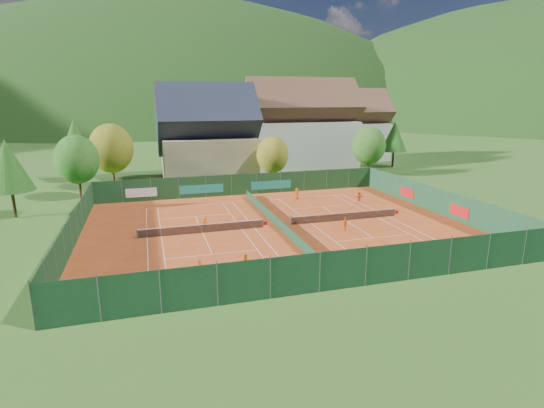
% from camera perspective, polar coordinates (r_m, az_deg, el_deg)
% --- Properties ---
extents(ground, '(600.00, 600.00, 0.00)m').
position_cam_1_polar(ground, '(45.68, 0.71, -3.05)').
color(ground, '#2C561B').
rests_on(ground, ground).
extents(clay_pad, '(40.00, 32.00, 0.01)m').
position_cam_1_polar(clay_pad, '(45.67, 0.71, -3.02)').
color(clay_pad, '#B3421A').
rests_on(clay_pad, ground).
extents(court_markings_left, '(11.03, 23.83, 0.00)m').
position_cam_1_polar(court_markings_left, '(44.08, -9.29, -3.84)').
color(court_markings_left, white).
rests_on(court_markings_left, ground).
extents(court_markings_right, '(11.03, 23.83, 0.00)m').
position_cam_1_polar(court_markings_right, '(48.55, 9.78, -2.17)').
color(court_markings_right, white).
rests_on(court_markings_right, ground).
extents(tennis_net_left, '(13.30, 0.10, 1.02)m').
position_cam_1_polar(tennis_net_left, '(43.95, -9.12, -3.21)').
color(tennis_net_left, '#59595B').
rests_on(tennis_net_left, ground).
extents(tennis_net_right, '(13.30, 0.10, 1.02)m').
position_cam_1_polar(tennis_net_right, '(48.48, 9.97, -1.60)').
color(tennis_net_right, '#59595B').
rests_on(tennis_net_right, ground).
extents(court_divider, '(0.03, 28.80, 1.00)m').
position_cam_1_polar(court_divider, '(45.53, 0.72, -2.42)').
color(court_divider, '#133622').
rests_on(court_divider, ground).
extents(fence_north, '(40.00, 0.10, 3.00)m').
position_cam_1_polar(fence_north, '(60.22, -4.21, 2.60)').
color(fence_north, '#163C1D').
rests_on(fence_north, ground).
extents(fence_south, '(40.00, 0.04, 3.00)m').
position_cam_1_polar(fence_south, '(31.15, 9.56, -8.67)').
color(fence_south, '#13351D').
rests_on(fence_south, ground).
extents(fence_west, '(0.04, 32.00, 3.00)m').
position_cam_1_polar(fence_west, '(43.94, -25.09, -3.05)').
color(fence_west, '#153B1D').
rests_on(fence_west, ground).
extents(fence_east, '(0.09, 32.00, 3.00)m').
position_cam_1_polar(fence_east, '(54.50, 21.22, 0.45)').
color(fence_east, '#153A22').
rests_on(fence_east, ground).
extents(chalet, '(16.20, 12.00, 16.00)m').
position_cam_1_polar(chalet, '(72.69, -8.67, 8.57)').
color(chalet, tan).
rests_on(chalet, ground).
extents(hotel_block_a, '(21.60, 11.00, 17.25)m').
position_cam_1_polar(hotel_block_a, '(83.12, 3.98, 9.90)').
color(hotel_block_a, silver).
rests_on(hotel_block_a, ground).
extents(hotel_block_b, '(17.28, 10.00, 15.50)m').
position_cam_1_polar(hotel_block_b, '(96.09, 10.24, 9.82)').
color(hotel_block_b, silver).
rests_on(hotel_block_b, ground).
extents(tree_west_front, '(5.72, 5.72, 8.69)m').
position_cam_1_polar(tree_west_front, '(62.86, -24.76, 5.46)').
color(tree_west_front, '#422C17').
rests_on(tree_west_front, ground).
extents(tree_west_mid, '(6.44, 6.44, 9.78)m').
position_cam_1_polar(tree_west_mid, '(68.27, -20.81, 6.99)').
color(tree_west_mid, '#482E19').
rests_on(tree_west_mid, ground).
extents(tree_west_back, '(5.60, 5.60, 10.00)m').
position_cam_1_polar(tree_west_back, '(76.78, -24.96, 7.80)').
color(tree_west_back, '#4D341B').
rests_on(tree_west_back, ground).
extents(tree_center, '(5.01, 5.01, 7.60)m').
position_cam_1_polar(tree_center, '(67.01, 0.06, 6.62)').
color(tree_center, '#462D19').
rests_on(tree_center, ground).
extents(tree_east_front, '(5.72, 5.72, 8.69)m').
position_cam_1_polar(tree_east_front, '(75.79, 12.89, 7.66)').
color(tree_east_front, '#442718').
rests_on(tree_east_front, ground).
extents(tree_east_mid, '(5.04, 5.04, 9.00)m').
position_cam_1_polar(tree_east_mid, '(87.68, 16.13, 8.74)').
color(tree_east_mid, '#4D2D1B').
rests_on(tree_east_mid, ground).
extents(tree_west_side, '(5.04, 5.04, 9.00)m').
position_cam_1_polar(tree_west_side, '(56.24, -31.97, 4.42)').
color(tree_west_side, '#402A17').
rests_on(tree_west_side, ground).
extents(tree_east_back, '(7.15, 7.15, 10.86)m').
position_cam_1_polar(tree_east_back, '(90.74, 9.09, 9.70)').
color(tree_east_back, '#4E371B').
rests_on(tree_east_back, ground).
extents(mountain_backdrop, '(820.00, 530.00, 242.00)m').
position_cam_1_polar(mountain_backdrop, '(283.29, -7.80, 3.19)').
color(mountain_backdrop, black).
rests_on(mountain_backdrop, ground).
extents(ball_hopper, '(0.34, 0.34, 0.80)m').
position_cam_1_polar(ball_hopper, '(39.84, 20.34, -5.70)').
color(ball_hopper, slate).
rests_on(ball_hopper, ground).
extents(loose_ball_0, '(0.07, 0.07, 0.07)m').
position_cam_1_polar(loose_ball_0, '(40.48, -5.77, -5.33)').
color(loose_ball_0, '#CCD833').
rests_on(loose_ball_0, ground).
extents(loose_ball_1, '(0.07, 0.07, 0.07)m').
position_cam_1_polar(loose_ball_1, '(41.58, 12.36, -5.06)').
color(loose_ball_1, '#CCD833').
rests_on(loose_ball_1, ground).
extents(loose_ball_2, '(0.07, 0.07, 0.07)m').
position_cam_1_polar(loose_ball_2, '(51.50, 1.44, -1.00)').
color(loose_ball_2, '#CCD833').
rests_on(loose_ball_2, ground).
extents(player_left_near, '(0.64, 0.60, 1.48)m').
position_cam_1_polar(player_left_near, '(33.29, -9.68, -8.56)').
color(player_left_near, '#D84B13').
rests_on(player_left_near, ground).
extents(player_left_mid, '(0.63, 0.50, 1.28)m').
position_cam_1_polar(player_left_mid, '(34.49, -3.53, -7.74)').
color(player_left_mid, '#D36112').
rests_on(player_left_mid, ground).
extents(player_left_far, '(0.97, 0.70, 1.35)m').
position_cam_1_polar(player_left_far, '(45.15, -9.06, -2.51)').
color(player_left_far, orange).
rests_on(player_left_far, ground).
extents(player_right_near, '(0.91, 0.83, 1.49)m').
position_cam_1_polar(player_right_near, '(44.64, 9.80, -2.64)').
color(player_right_near, orange).
rests_on(player_right_near, ground).
extents(player_right_far_a, '(0.76, 0.53, 1.50)m').
position_cam_1_polar(player_right_far_a, '(57.71, 3.35, 1.37)').
color(player_right_far_a, '#CF5612').
rests_on(player_right_far_a, ground).
extents(player_right_far_b, '(1.40, 0.46, 1.51)m').
position_cam_1_polar(player_right_far_b, '(56.64, 11.60, 0.87)').
color(player_right_far_b, '#CD5912').
rests_on(player_right_far_b, ground).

